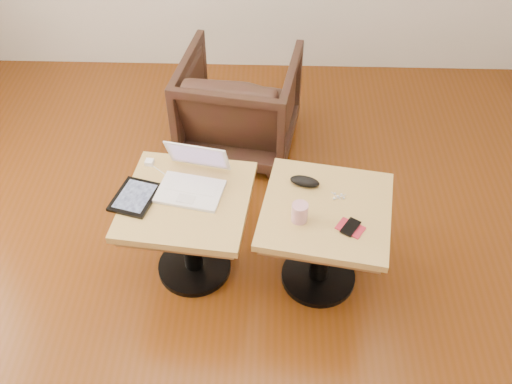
{
  "coord_description": "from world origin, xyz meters",
  "views": [
    {
      "loc": [
        0.07,
        -1.77,
        2.53
      ],
      "look_at": [
        0.01,
        0.17,
        0.61
      ],
      "focal_mm": 40.0,
      "sensor_mm": 36.0,
      "label": 1
    }
  ],
  "objects_px": {
    "side_table_right": "(324,227)",
    "striped_cup": "(300,212)",
    "laptop": "(193,180)",
    "armchair": "(239,104)",
    "side_table_left": "(189,217)"
  },
  "relations": [
    {
      "from": "side_table_right",
      "to": "striped_cup",
      "type": "height_order",
      "value": "striped_cup"
    },
    {
      "from": "side_table_right",
      "to": "laptop",
      "type": "relative_size",
      "value": 1.92
    },
    {
      "from": "laptop",
      "to": "striped_cup",
      "type": "xyz_separation_m",
      "value": [
        0.52,
        -0.21,
        0.01
      ]
    },
    {
      "from": "striped_cup",
      "to": "armchair",
      "type": "distance_m",
      "value": 1.29
    },
    {
      "from": "striped_cup",
      "to": "side_table_right",
      "type": "bearing_deg",
      "value": 31.33
    },
    {
      "from": "side_table_left",
      "to": "laptop",
      "type": "distance_m",
      "value": 0.2
    },
    {
      "from": "side_table_left",
      "to": "striped_cup",
      "type": "distance_m",
      "value": 0.59
    },
    {
      "from": "side_table_left",
      "to": "striped_cup",
      "type": "bearing_deg",
      "value": -6.59
    },
    {
      "from": "side_table_right",
      "to": "laptop",
      "type": "distance_m",
      "value": 0.69
    },
    {
      "from": "side_table_right",
      "to": "laptop",
      "type": "xyz_separation_m",
      "value": [
        -0.66,
        0.13,
        0.18
      ]
    },
    {
      "from": "laptop",
      "to": "striped_cup",
      "type": "relative_size",
      "value": 3.74
    },
    {
      "from": "side_table_right",
      "to": "striped_cup",
      "type": "bearing_deg",
      "value": -138.9
    },
    {
      "from": "side_table_left",
      "to": "laptop",
      "type": "height_order",
      "value": "laptop"
    },
    {
      "from": "laptop",
      "to": "armchair",
      "type": "distance_m",
      "value": 1.05
    },
    {
      "from": "side_table_right",
      "to": "side_table_left",
      "type": "bearing_deg",
      "value": -174.08
    }
  ]
}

